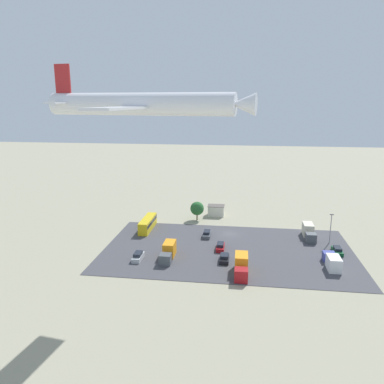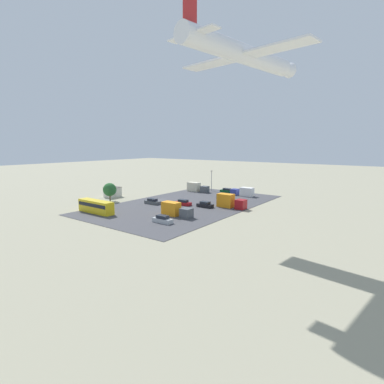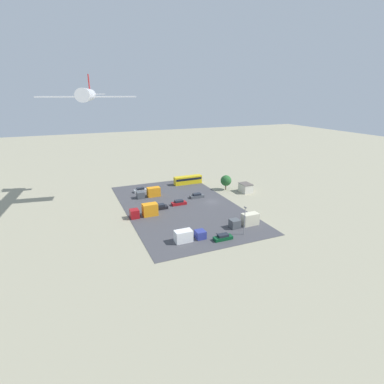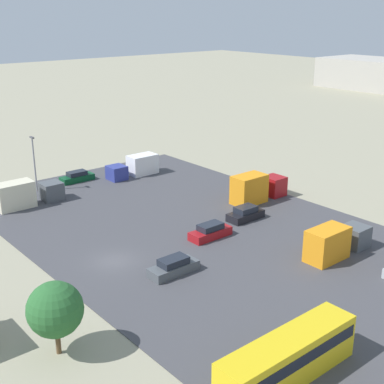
# 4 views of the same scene
# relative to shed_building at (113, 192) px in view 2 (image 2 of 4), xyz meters

# --- Properties ---
(ground_plane) EXTENTS (400.00, 400.00, 0.00)m
(ground_plane) POSITION_rel_shed_building_xyz_m (-4.61, 15.81, -1.57)
(ground_plane) COLOR gray
(parking_lot_surface) EXTENTS (57.38, 33.73, 0.08)m
(parking_lot_surface) POSITION_rel_shed_building_xyz_m (-4.61, 26.69, -1.53)
(parking_lot_surface) COLOR #424247
(parking_lot_surface) RESTS_ON ground
(shed_building) EXTENTS (4.98, 3.61, 3.13)m
(shed_building) POSITION_rel_shed_building_xyz_m (0.00, 0.00, 0.00)
(shed_building) COLOR silver
(shed_building) RESTS_ON ground
(bus) EXTENTS (2.52, 10.98, 3.11)m
(bus) POSITION_rel_shed_building_xyz_m (17.35, 15.24, 0.18)
(bus) COLOR gold
(bus) RESTS_ON ground
(parked_car_0) EXTENTS (1.82, 4.74, 1.55)m
(parked_car_0) POSITION_rel_shed_building_xyz_m (-2.90, 26.64, -0.85)
(parked_car_0) COLOR maroon
(parked_car_0) RESTS_ON ground
(parked_car_1) EXTENTS (1.81, 4.66, 1.62)m
(parked_car_1) POSITION_rel_shed_building_xyz_m (14.58, 34.73, -0.82)
(parked_car_1) COLOR #ADB2B7
(parked_car_1) RESTS_ON ground
(parked_car_2) EXTENTS (1.86, 4.78, 1.54)m
(parked_car_2) POSITION_rel_shed_building_xyz_m (1.02, 18.66, -0.85)
(parked_car_2) COLOR #4C5156
(parked_car_2) RESTS_ON ground
(parked_car_3) EXTENTS (1.97, 4.41, 1.56)m
(parked_car_3) POSITION_rel_shed_building_xyz_m (-4.16, 33.16, -0.84)
(parked_car_3) COLOR black
(parked_car_3) RESTS_ON ground
(parked_car_4) EXTENTS (1.77, 4.70, 1.45)m
(parked_car_4) POSITION_rel_shed_building_xyz_m (-29.42, 25.32, -0.89)
(parked_car_4) COLOR #0C4723
(parked_car_4) RESTS_ON ground
(parked_truck_0) EXTENTS (2.40, 7.99, 3.18)m
(parked_truck_0) POSITION_rel_shed_building_xyz_m (8.16, 33.01, -0.04)
(parked_truck_0) COLOR #4C5156
(parked_truck_0) RESTS_ON ground
(parked_truck_1) EXTENTS (2.58, 7.91, 3.56)m
(parked_truck_1) POSITION_rel_shed_building_xyz_m (-7.79, 38.69, 0.14)
(parked_truck_1) COLOR maroon
(parked_truck_1) RESTS_ON ground
(parked_truck_2) EXTENTS (2.41, 8.22, 3.21)m
(parked_truck_2) POSITION_rel_shed_building_xyz_m (-24.60, 15.78, -0.03)
(parked_truck_2) COLOR #4C5156
(parked_truck_2) RESTS_ON ground
(parked_truck_3) EXTENTS (2.48, 7.67, 2.82)m
(parked_truck_3) POSITION_rel_shed_building_xyz_m (-26.54, 33.21, -0.20)
(parked_truck_3) COLOR navy
(parked_truck_3) RESTS_ON ground
(tree_near_shed) EXTENTS (3.94, 3.94, 5.45)m
(tree_near_shed) POSITION_rel_shed_building_xyz_m (5.16, 5.20, 1.90)
(tree_near_shed) COLOR brown
(tree_near_shed) RESTS_ON ground
(light_pole_lot_centre) EXTENTS (0.90, 0.28, 7.35)m
(light_pole_lot_centre) POSITION_rel_shed_building_xyz_m (-29.01, 19.14, 2.60)
(light_pole_lot_centre) COLOR gray
(light_pole_lot_centre) RESTS_ON ground
(airplane) EXTENTS (33.62, 27.79, 8.07)m
(airplane) POSITION_rel_shed_building_xyz_m (7.79, 50.15, 31.73)
(airplane) COLOR white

